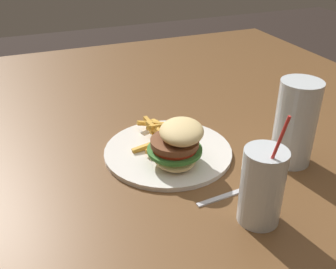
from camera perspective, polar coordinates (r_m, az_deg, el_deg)
dining_table at (r=1.01m, az=3.16°, el=-3.63°), size 1.45×1.31×0.76m
meal_plate_near at (r=0.80m, az=0.58°, el=-1.79°), size 0.28×0.27×0.10m
beer_glass at (r=0.81m, az=17.98°, el=1.45°), size 0.08×0.08×0.17m
juice_glass at (r=0.65m, az=13.40°, el=-7.84°), size 0.07×0.07×0.20m
spoon at (r=0.75m, az=12.24°, el=-7.10°), size 0.04×0.15×0.01m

